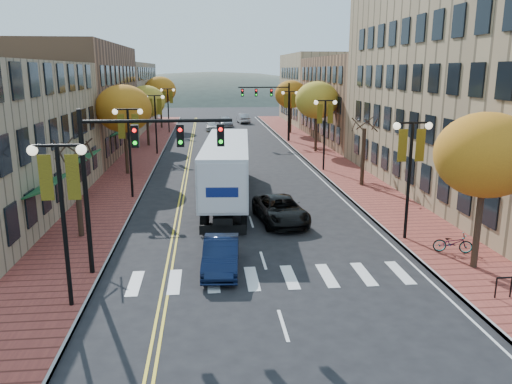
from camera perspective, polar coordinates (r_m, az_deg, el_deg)
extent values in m
plane|color=black|center=(19.40, 2.20, -12.15)|extent=(200.00, 200.00, 0.00)
cube|color=brown|center=(50.90, -13.06, 3.92)|extent=(4.00, 85.00, 0.15)
cube|color=brown|center=(51.76, 7.16, 4.33)|extent=(4.00, 85.00, 0.15)
cube|color=brown|center=(55.30, -21.29, 9.77)|extent=(12.00, 24.00, 11.00)
cube|color=#9E8966|center=(79.70, -16.52, 10.55)|extent=(12.00, 26.00, 9.50)
cube|color=#997F5B|center=(39.34, 27.00, 10.89)|extent=(15.00, 28.00, 15.00)
cube|color=brown|center=(62.97, 13.95, 10.22)|extent=(15.00, 24.00, 10.00)
cube|color=#9E8966|center=(83.99, 8.91, 11.59)|extent=(15.00, 20.00, 11.00)
cylinder|color=#382619|center=(26.84, -19.65, -0.46)|extent=(0.28, 0.28, 4.20)
cylinder|color=#382619|center=(42.20, -14.65, 5.33)|extent=(0.28, 0.28, 4.90)
ellipsoid|color=orange|center=(41.90, -14.89, 9.19)|extent=(4.48, 4.48, 3.81)
cylinder|color=#382619|center=(57.96, -12.28, 7.47)|extent=(0.28, 0.28, 4.55)
ellipsoid|color=gold|center=(57.75, -12.42, 10.08)|extent=(4.16, 4.16, 3.54)
cylinder|color=#382619|center=(75.78, -10.80, 9.15)|extent=(0.28, 0.28, 5.04)
ellipsoid|color=orange|center=(75.61, -10.90, 11.37)|extent=(4.61, 4.61, 3.92)
cylinder|color=#382619|center=(23.23, 24.12, -2.57)|extent=(0.28, 0.28, 4.55)
ellipsoid|color=orange|center=(22.68, 24.77, 3.87)|extent=(4.16, 4.16, 3.54)
cylinder|color=#382619|center=(37.61, 12.13, 3.94)|extent=(0.28, 0.28, 4.20)
cylinder|color=#382619|center=(52.87, 6.88, 7.30)|extent=(0.28, 0.28, 4.90)
ellipsoid|color=gold|center=(52.63, 6.98, 10.39)|extent=(4.48, 4.48, 3.81)
cylinder|color=#382619|center=(68.50, 3.97, 8.77)|extent=(0.28, 0.28, 4.76)
ellipsoid|color=orange|center=(68.32, 4.01, 11.08)|extent=(4.35, 4.35, 3.70)
cylinder|color=black|center=(18.81, -21.04, -4.11)|extent=(0.16, 0.16, 6.00)
cylinder|color=black|center=(18.16, -21.85, 4.94)|extent=(1.60, 0.10, 0.10)
sphere|color=#FFF2CC|center=(18.42, -24.20, 4.36)|extent=(0.36, 0.36, 0.36)
sphere|color=#FFF2CC|center=(17.98, -19.35, 4.59)|extent=(0.36, 0.36, 0.36)
cube|color=#A89216|center=(18.47, -22.89, 1.51)|extent=(0.45, 0.03, 1.60)
cube|color=#A89216|center=(18.23, -20.18, 1.60)|extent=(0.45, 0.03, 1.60)
cylinder|color=black|center=(34.10, -14.18, 4.11)|extent=(0.16, 0.16, 6.00)
cylinder|color=black|center=(33.74, -14.48, 9.14)|extent=(1.60, 0.10, 0.10)
sphere|color=#FFF2CC|center=(33.88, -15.82, 8.82)|extent=(0.36, 0.36, 0.36)
sphere|color=#FFF2CC|center=(33.64, -13.11, 8.95)|extent=(0.36, 0.36, 0.36)
cube|color=#A89216|center=(33.91, -15.13, 7.25)|extent=(0.45, 0.03, 1.60)
cube|color=#A89216|center=(33.78, -13.61, 7.32)|extent=(0.45, 0.03, 1.60)
cylinder|color=black|center=(51.81, -11.37, 7.44)|extent=(0.16, 0.16, 6.00)
cylinder|color=black|center=(51.58, -11.53, 10.76)|extent=(1.60, 0.10, 0.10)
sphere|color=#FFF2CC|center=(51.67, -12.42, 10.55)|extent=(0.36, 0.36, 0.36)
sphere|color=#FFF2CC|center=(51.52, -10.62, 10.63)|extent=(0.36, 0.36, 0.36)
cube|color=#A89216|center=(51.69, -11.98, 9.52)|extent=(0.45, 0.03, 1.60)
cube|color=#A89216|center=(51.60, -10.97, 9.56)|extent=(0.45, 0.03, 1.60)
cylinder|color=black|center=(69.67, -9.99, 9.07)|extent=(0.16, 0.16, 6.00)
cylinder|color=black|center=(69.50, -10.09, 11.53)|extent=(1.60, 0.10, 0.10)
sphere|color=#FFF2CC|center=(69.57, -10.75, 11.38)|extent=(0.36, 0.36, 0.36)
sphere|color=#FFF2CC|center=(69.45, -9.41, 11.43)|extent=(0.36, 0.36, 0.36)
cube|color=#A89216|center=(69.58, -10.43, 10.61)|extent=(0.45, 0.03, 1.60)
cube|color=#A89216|center=(69.52, -9.67, 10.64)|extent=(0.45, 0.03, 1.60)
cylinder|color=black|center=(25.90, 17.04, 0.95)|extent=(0.16, 0.16, 6.00)
cylinder|color=black|center=(25.44, 17.52, 7.56)|extent=(1.60, 0.10, 0.10)
sphere|color=#FFF2CC|center=(25.15, 15.80, 7.26)|extent=(0.36, 0.36, 0.36)
sphere|color=#FFF2CC|center=(25.78, 19.14, 7.17)|extent=(0.36, 0.36, 0.36)
cube|color=#A89216|center=(25.40, 16.40, 5.12)|extent=(0.45, 0.03, 1.60)
cube|color=#A89216|center=(25.75, 18.27, 5.10)|extent=(0.45, 0.03, 1.60)
cylinder|color=black|center=(42.81, 7.82, 6.30)|extent=(0.16, 0.16, 6.00)
cylinder|color=black|center=(42.53, 7.96, 10.31)|extent=(1.60, 0.10, 0.10)
sphere|color=#FFF2CC|center=(42.36, 6.88, 10.13)|extent=(0.36, 0.36, 0.36)
sphere|color=#FFF2CC|center=(42.74, 9.01, 10.09)|extent=(0.36, 0.36, 0.36)
cube|color=#A89216|center=(42.51, 7.31, 8.84)|extent=(0.45, 0.03, 1.60)
cube|color=#A89216|center=(42.72, 8.50, 8.83)|extent=(0.45, 0.03, 1.60)
cylinder|color=black|center=(60.36, 3.84, 8.54)|extent=(0.16, 0.16, 6.00)
cylinder|color=black|center=(60.16, 3.88, 11.39)|extent=(1.60, 0.10, 0.10)
sphere|color=#FFF2CC|center=(60.04, 3.11, 11.25)|extent=(0.36, 0.36, 0.36)
sphere|color=#FFF2CC|center=(60.30, 4.65, 11.24)|extent=(0.36, 0.36, 0.36)
cube|color=#A89216|center=(60.14, 3.44, 10.35)|extent=(0.45, 0.03, 1.60)
cube|color=#A89216|center=(60.29, 4.30, 10.34)|extent=(0.45, 0.03, 1.60)
cylinder|color=black|center=(21.45, -18.86, -0.40)|extent=(0.20, 0.20, 7.00)
cylinder|color=black|center=(20.46, -11.24, 7.97)|extent=(6.00, 0.14, 0.14)
cube|color=black|center=(20.63, -13.66, 6.21)|extent=(0.30, 0.25, 0.90)
sphere|color=#FF0C0C|center=(20.47, -13.75, 6.85)|extent=(0.16, 0.16, 0.16)
cube|color=black|center=(20.46, -8.64, 6.38)|extent=(0.30, 0.25, 0.90)
sphere|color=#FF0C0C|center=(20.29, -8.68, 7.03)|extent=(0.16, 0.16, 0.16)
cube|color=black|center=(20.45, -4.07, 6.50)|extent=(0.30, 0.25, 0.90)
sphere|color=#FF0C0C|center=(20.28, -4.07, 7.15)|extent=(0.16, 0.16, 0.16)
cylinder|color=black|center=(60.30, 3.75, 9.02)|extent=(0.20, 0.20, 7.00)
cylinder|color=black|center=(59.70, 0.89, 11.88)|extent=(6.00, 0.14, 0.14)
cube|color=black|center=(59.84, 1.76, 11.30)|extent=(0.30, 0.25, 0.90)
sphere|color=#FF0C0C|center=(59.69, 1.78, 11.54)|extent=(0.16, 0.16, 0.16)
cube|color=black|center=(59.63, 0.01, 11.30)|extent=(0.30, 0.25, 0.90)
sphere|color=#FF0C0C|center=(59.48, 0.03, 11.54)|extent=(0.16, 0.16, 0.16)
cube|color=black|center=(59.49, -1.57, 11.29)|extent=(0.30, 0.25, 0.90)
sphere|color=#FF0C0C|center=(59.34, -1.56, 11.53)|extent=(0.16, 0.16, 0.16)
cube|color=black|center=(32.15, -3.32, 0.08)|extent=(2.07, 13.43, 0.36)
cube|color=silver|center=(31.77, -3.36, 3.23)|extent=(3.72, 13.56, 2.88)
cube|color=black|center=(40.05, -2.93, 4.02)|extent=(2.81, 3.28, 2.57)
cylinder|color=black|center=(27.15, -5.98, -3.35)|extent=(0.44, 1.05, 1.03)
cylinder|color=black|center=(27.06, -1.41, -3.34)|extent=(0.44, 1.05, 1.03)
cylinder|color=black|center=(28.33, -5.78, -2.62)|extent=(0.44, 1.05, 1.03)
cylinder|color=black|center=(28.24, -1.40, -2.60)|extent=(0.44, 1.05, 1.03)
cylinder|color=black|center=(39.11, -4.54, 1.99)|extent=(0.44, 1.05, 1.03)
cylinder|color=black|center=(39.04, -1.37, 2.01)|extent=(0.44, 1.05, 1.03)
cylinder|color=black|center=(41.32, -4.37, 2.63)|extent=(0.44, 1.05, 1.03)
cylinder|color=black|center=(41.26, -1.37, 2.65)|extent=(0.44, 1.05, 1.03)
imported|color=black|center=(21.77, -4.01, -7.18)|extent=(1.81, 4.38, 1.41)
imported|color=black|center=(28.44, 2.83, -2.04)|extent=(3.01, 5.52, 1.47)
imported|color=silver|center=(72.44, -5.13, 7.54)|extent=(1.72, 3.97, 1.33)
imported|color=#9F9FA6|center=(78.09, -3.47, 8.03)|extent=(2.11, 4.78, 1.37)
imported|color=#A4A3AB|center=(82.52, -1.49, 8.41)|extent=(2.14, 4.80, 1.53)
imported|color=gray|center=(25.18, 21.58, -5.42)|extent=(1.87, 1.08, 0.93)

